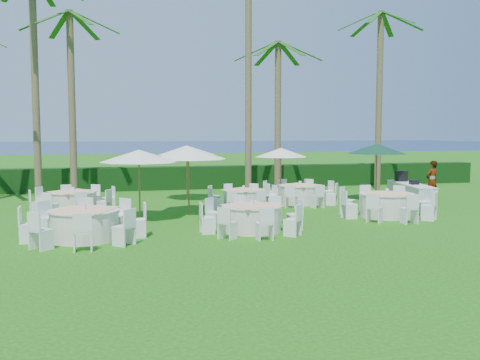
% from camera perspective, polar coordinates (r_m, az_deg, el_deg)
% --- Properties ---
extents(ground, '(120.00, 120.00, 0.00)m').
position_cam_1_polar(ground, '(17.00, -0.11, -5.10)').
color(ground, '#155A0F').
rests_on(ground, ground).
extents(hedge, '(34.00, 1.00, 1.20)m').
position_cam_1_polar(hedge, '(28.65, -5.67, 0.26)').
color(hedge, black).
rests_on(hedge, ground).
extents(ocean, '(260.00, 260.00, 0.00)m').
position_cam_1_polar(ocean, '(118.38, -11.64, 3.57)').
color(ocean, '#081254').
rests_on(ocean, ground).
extents(banquet_table_a, '(3.42, 3.42, 1.03)m').
position_cam_1_polar(banquet_table_a, '(15.67, -16.27, -4.51)').
color(banquet_table_a, silver).
rests_on(banquet_table_a, ground).
extents(banquet_table_b, '(3.19, 3.19, 0.97)m').
position_cam_1_polar(banquet_table_b, '(16.33, 1.27, -4.03)').
color(banquet_table_b, silver).
rests_on(banquet_table_b, ground).
extents(banquet_table_c, '(3.38, 3.38, 1.02)m').
position_cam_1_polar(banquet_table_c, '(19.81, 15.38, -2.52)').
color(banquet_table_c, silver).
rests_on(banquet_table_c, ground).
extents(banquet_table_d, '(3.12, 3.12, 0.95)m').
position_cam_1_polar(banquet_table_d, '(21.22, -17.36, -2.16)').
color(banquet_table_d, silver).
rests_on(banquet_table_d, ground).
extents(banquet_table_e, '(2.92, 2.92, 0.89)m').
position_cam_1_polar(banquet_table_e, '(21.35, 0.39, -1.96)').
color(banquet_table_e, silver).
rests_on(banquet_table_e, ground).
extents(banquet_table_f, '(3.17, 3.17, 0.96)m').
position_cam_1_polar(banquet_table_f, '(22.76, 6.42, -1.47)').
color(banquet_table_f, silver).
rests_on(banquet_table_f, ground).
extents(umbrella_a, '(2.65, 2.65, 2.43)m').
position_cam_1_polar(umbrella_a, '(18.38, -10.73, 2.53)').
color(umbrella_a, brown).
rests_on(umbrella_a, ground).
extents(umbrella_b, '(2.80, 2.80, 2.47)m').
position_cam_1_polar(umbrella_b, '(19.55, -5.52, 2.86)').
color(umbrella_b, brown).
rests_on(umbrella_b, ground).
extents(umbrella_c, '(2.59, 2.59, 2.43)m').
position_cam_1_polar(umbrella_c, '(23.77, -5.70, 3.17)').
color(umbrella_c, brown).
rests_on(umbrella_c, ground).
extents(umbrella_d, '(2.38, 2.38, 2.32)m').
position_cam_1_polar(umbrella_d, '(23.88, 4.39, 2.95)').
color(umbrella_d, brown).
rests_on(umbrella_d, ground).
extents(umbrella_green, '(2.64, 2.64, 2.51)m').
position_cam_1_polar(umbrella_green, '(24.17, 14.40, 3.24)').
color(umbrella_green, brown).
rests_on(umbrella_green, ground).
extents(buffet_table, '(1.45, 3.84, 1.34)m').
position_cam_1_polar(buffet_table, '(23.55, 17.68, -1.34)').
color(buffet_table, silver).
rests_on(buffet_table, ground).
extents(staff_person, '(0.75, 0.60, 1.78)m').
position_cam_1_polar(staff_person, '(24.80, 19.80, -0.10)').
color(staff_person, gray).
rests_on(staff_person, ground).
extents(palm_a, '(4.36, 4.27, 9.99)m').
position_cam_1_polar(palm_a, '(25.76, -21.03, 10.24)').
color(palm_a, brown).
rests_on(palm_a, ground).
extents(palm_b, '(4.41, 4.04, 8.52)m').
position_cam_1_polar(palm_b, '(25.88, -17.51, 8.64)').
color(palm_b, brown).
rests_on(palm_b, ground).
extents(palm_c, '(4.34, 4.29, 13.07)m').
position_cam_1_polar(palm_c, '(26.75, 0.91, 13.75)').
color(palm_c, brown).
rests_on(palm_c, ground).
extents(palm_d, '(4.31, 4.33, 7.55)m').
position_cam_1_polar(palm_d, '(27.12, 4.06, 7.64)').
color(palm_d, brown).
rests_on(palm_d, ground).
extents(palm_e, '(4.34, 4.29, 9.24)m').
position_cam_1_polar(palm_e, '(29.10, 14.63, 9.03)').
color(palm_e, brown).
rests_on(palm_e, ground).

